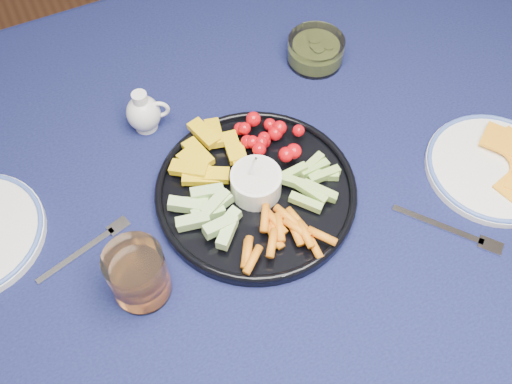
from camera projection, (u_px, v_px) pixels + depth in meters
name	position (u px, v px, depth m)	size (l,w,h in m)	color
dining_table	(199.00, 215.00, 1.03)	(1.67, 1.07, 0.75)	#482E18
crudite_platter	(255.00, 190.00, 0.93)	(0.33, 0.33, 0.11)	black
creamer_pitcher	(144.00, 113.00, 1.00)	(0.08, 0.06, 0.08)	white
pickle_bowl	(316.00, 51.00, 1.10)	(0.11, 0.11, 0.05)	silver
cheese_plate	(494.00, 166.00, 0.96)	(0.23, 0.23, 0.03)	white
juice_tumbler	(139.00, 276.00, 0.82)	(0.09, 0.09, 0.10)	silver
fork_left	(92.00, 245.00, 0.89)	(0.16, 0.06, 0.00)	silver
fork_right	(456.00, 232.00, 0.91)	(0.12, 0.15, 0.00)	silver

